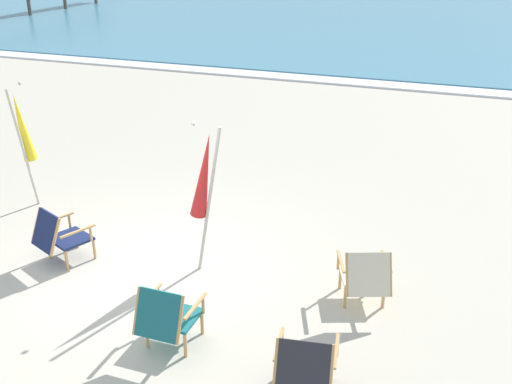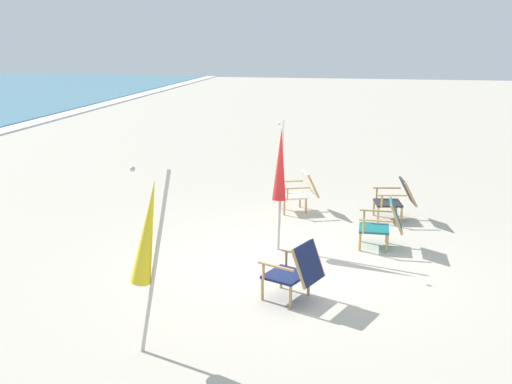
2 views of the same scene
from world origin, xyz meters
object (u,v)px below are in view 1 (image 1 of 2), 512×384
Objects in this scene: beach_chair_mid_center at (167,316)px; umbrella_furled_red at (204,177)px; umbrella_furled_yellow at (22,129)px; beach_chair_back_right at (59,235)px; beach_chair_back_left at (305,367)px; beach_chair_far_center at (365,275)px.

umbrella_furled_red is at bearing 100.05° from beach_chair_mid_center.
umbrella_furled_yellow is (-3.58, 0.87, -0.00)m from umbrella_furled_red.
beach_chair_back_right is 0.41× the size of umbrella_furled_yellow.
beach_chair_far_center is at bearing 83.03° from beach_chair_back_left.
umbrella_furled_yellow reaches higher than beach_chair_back_left.
umbrella_furled_red is 1.00× the size of umbrella_furled_yellow.
beach_chair_back_right is 2.31m from umbrella_furled_yellow.
umbrella_furled_red is at bearing -13.67° from umbrella_furled_yellow.
beach_chair_mid_center is 4.73m from umbrella_furled_yellow.
umbrella_furled_yellow reaches higher than beach_chair_mid_center.
beach_chair_far_center is 5.89m from umbrella_furled_yellow.
beach_chair_mid_center is at bearing 170.59° from beach_chair_back_left.
beach_chair_far_center is 1.07× the size of beach_chair_back_left.
umbrella_furled_yellow is at bearing 170.44° from beach_chair_far_center.
beach_chair_back_right is at bearing 159.87° from beach_chair_back_left.
umbrella_furled_red is (1.98, 0.51, 0.94)m from beach_chair_back_right.
beach_chair_back_left is at bearing -27.07° from umbrella_furled_yellow.
umbrella_furled_yellow is at bearing 152.93° from beach_chair_back_left.
beach_chair_back_right is at bearing -165.57° from umbrella_furled_red.
beach_chair_back_right is 0.41× the size of umbrella_furled_red.
umbrella_furled_yellow is at bearing 146.73° from beach_chair_mid_center.
umbrella_furled_yellow is at bearing 139.18° from beach_chair_back_right.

